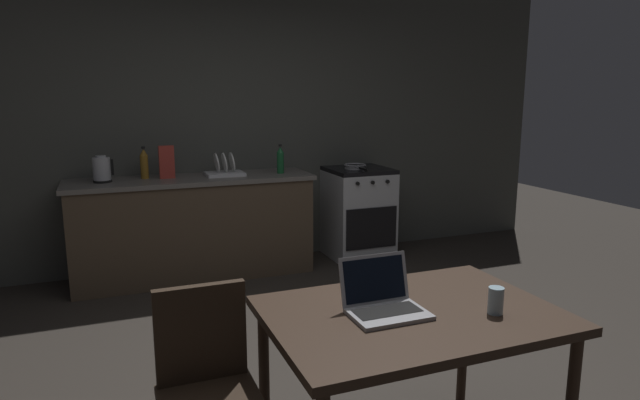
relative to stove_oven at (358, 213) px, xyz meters
name	(u,v)px	position (x,y,z in m)	size (l,w,h in m)	color
ground_plane	(334,381)	(-1.20, -2.21, -0.46)	(12.00, 12.00, 0.00)	#2D2823
back_wall	(261,124)	(-0.90, 0.35, 0.90)	(6.40, 0.10, 2.72)	#484A44
kitchen_counter	(194,227)	(-1.66, 0.00, 0.00)	(2.16, 0.64, 0.92)	#4C3D2D
stove_oven	(358,213)	(0.00, 0.00, 0.00)	(0.60, 0.62, 0.92)	#B7BABF
dining_table	(411,327)	(-1.19, -3.03, 0.22)	(1.23, 0.85, 0.75)	#332319
chair	(207,381)	(-2.04, -2.85, 0.05)	(0.40, 0.40, 0.89)	#2D2116
laptop	(384,302)	(-1.32, -3.00, 0.34)	(0.32, 0.28, 0.22)	#99999E
electric_kettle	(102,170)	(-2.40, 0.00, 0.57)	(0.17, 0.15, 0.23)	black
bottle	(280,160)	(-0.84, -0.05, 0.59)	(0.07, 0.07, 0.27)	#19592D
frying_pan	(355,166)	(-0.05, -0.03, 0.48)	(0.22, 0.40, 0.05)	gray
drinking_glass	(496,300)	(-0.88, -3.18, 0.35)	(0.06, 0.06, 0.11)	#99B7C6
cereal_box	(167,162)	(-1.86, 0.02, 0.60)	(0.13, 0.05, 0.29)	#B2382D
dish_rack	(225,170)	(-1.36, 0.00, 0.51)	(0.34, 0.26, 0.21)	silver
bottle_b	(144,163)	(-2.05, 0.08, 0.59)	(0.07, 0.07, 0.28)	#8C601E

